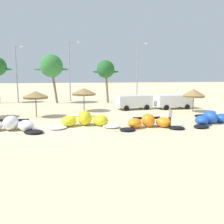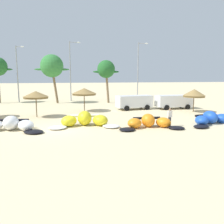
{
  "view_description": "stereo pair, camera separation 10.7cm",
  "coord_description": "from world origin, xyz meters",
  "px_view_note": "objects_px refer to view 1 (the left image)",
  "views": [
    {
      "loc": [
        0.49,
        -19.1,
        4.41
      ],
      "look_at": [
        4.87,
        2.0,
        1.0
      ],
      "focal_mm": 36.74,
      "sensor_mm": 36.0,
      "label": 1
    },
    {
      "loc": [
        0.59,
        -19.12,
        4.41
      ],
      "look_at": [
        4.87,
        2.0,
        1.0
      ],
      "focal_mm": 36.74,
      "sensor_mm": 36.0,
      "label": 2
    }
  ],
  "objects_px": {
    "person_by_umbrellas": "(170,117)",
    "palm_left_of_gap": "(51,66)",
    "kite_left": "(9,125)",
    "kite_left_of_center": "(85,120)",
    "kite_center": "(149,122)",
    "kite_right_of_center": "(212,119)",
    "lamppost_east_center": "(70,68)",
    "parked_car_second": "(133,101)",
    "beach_umbrella_middle": "(36,95)",
    "beach_umbrella_outermost": "(194,93)",
    "parked_van": "(173,101)",
    "lamppost_west_center": "(17,71)",
    "palm_center_left": "(106,70)",
    "beach_umbrella_near_palms": "(84,92)",
    "lamppost_east": "(138,68)"
  },
  "relations": [
    {
      "from": "lamppost_east",
      "to": "palm_center_left",
      "type": "bearing_deg",
      "value": -150.02
    },
    {
      "from": "kite_left",
      "to": "palm_center_left",
      "type": "relative_size",
      "value": 0.9
    },
    {
      "from": "kite_left_of_center",
      "to": "kite_right_of_center",
      "type": "distance_m",
      "value": 11.74
    },
    {
      "from": "palm_left_of_gap",
      "to": "beach_umbrella_near_palms",
      "type": "bearing_deg",
      "value": -66.1
    },
    {
      "from": "kite_left_of_center",
      "to": "kite_right_of_center",
      "type": "xyz_separation_m",
      "value": [
        11.65,
        -1.49,
        -0.05
      ]
    },
    {
      "from": "beach_umbrella_outermost",
      "to": "parked_van",
      "type": "xyz_separation_m",
      "value": [
        -1.14,
        3.12,
        -1.25
      ]
    },
    {
      "from": "kite_left_of_center",
      "to": "parked_van",
      "type": "bearing_deg",
      "value": 33.72
    },
    {
      "from": "kite_center",
      "to": "person_by_umbrellas",
      "type": "distance_m",
      "value": 1.94
    },
    {
      "from": "parked_van",
      "to": "lamppost_east_center",
      "type": "distance_m",
      "value": 18.96
    },
    {
      "from": "lamppost_east_center",
      "to": "parked_car_second",
      "type": "bearing_deg",
      "value": -57.95
    },
    {
      "from": "kite_left",
      "to": "beach_umbrella_middle",
      "type": "relative_size",
      "value": 2.21
    },
    {
      "from": "lamppost_west_center",
      "to": "beach_umbrella_near_palms",
      "type": "bearing_deg",
      "value": -51.43
    },
    {
      "from": "kite_left_of_center",
      "to": "kite_center",
      "type": "height_order",
      "value": "kite_left_of_center"
    },
    {
      "from": "palm_left_of_gap",
      "to": "palm_center_left",
      "type": "bearing_deg",
      "value": -7.16
    },
    {
      "from": "kite_left",
      "to": "kite_left_of_center",
      "type": "height_order",
      "value": "kite_left_of_center"
    },
    {
      "from": "kite_left_of_center",
      "to": "lamppost_west_center",
      "type": "xyz_separation_m",
      "value": [
        -9.3,
        21.09,
        4.65
      ]
    },
    {
      "from": "kite_right_of_center",
      "to": "palm_left_of_gap",
      "type": "bearing_deg",
      "value": 127.71
    },
    {
      "from": "beach_umbrella_middle",
      "to": "parked_car_second",
      "type": "relative_size",
      "value": 0.58
    },
    {
      "from": "beach_umbrella_middle",
      "to": "person_by_umbrellas",
      "type": "height_order",
      "value": "beach_umbrella_middle"
    },
    {
      "from": "beach_umbrella_middle",
      "to": "palm_left_of_gap",
      "type": "distance_m",
      "value": 13.29
    },
    {
      "from": "kite_center",
      "to": "kite_right_of_center",
      "type": "bearing_deg",
      "value": 2.41
    },
    {
      "from": "parked_van",
      "to": "person_by_umbrellas",
      "type": "distance_m",
      "value": 11.46
    },
    {
      "from": "kite_right_of_center",
      "to": "person_by_umbrellas",
      "type": "height_order",
      "value": "person_by_umbrellas"
    },
    {
      "from": "beach_umbrella_outermost",
      "to": "lamppost_east",
      "type": "xyz_separation_m",
      "value": [
        -2.0,
        15.78,
        3.43
      ]
    },
    {
      "from": "kite_center",
      "to": "parked_van",
      "type": "bearing_deg",
      "value": 54.59
    },
    {
      "from": "beach_umbrella_outermost",
      "to": "lamppost_east",
      "type": "height_order",
      "value": "lamppost_east"
    },
    {
      "from": "parked_van",
      "to": "lamppost_east",
      "type": "bearing_deg",
      "value": 93.88
    },
    {
      "from": "parked_car_second",
      "to": "lamppost_east_center",
      "type": "height_order",
      "value": "lamppost_east_center"
    },
    {
      "from": "lamppost_west_center",
      "to": "person_by_umbrellas",
      "type": "bearing_deg",
      "value": -54.01
    },
    {
      "from": "kite_left_of_center",
      "to": "kite_right_of_center",
      "type": "relative_size",
      "value": 1.07
    },
    {
      "from": "person_by_umbrellas",
      "to": "lamppost_west_center",
      "type": "height_order",
      "value": "lamppost_west_center"
    },
    {
      "from": "person_by_umbrellas",
      "to": "palm_left_of_gap",
      "type": "xyz_separation_m",
      "value": [
        -10.87,
        19.96,
        5.09
      ]
    },
    {
      "from": "beach_umbrella_middle",
      "to": "beach_umbrella_outermost",
      "type": "relative_size",
      "value": 1.0
    },
    {
      "from": "kite_center",
      "to": "beach_umbrella_outermost",
      "type": "distance_m",
      "value": 11.1
    },
    {
      "from": "beach_umbrella_outermost",
      "to": "palm_left_of_gap",
      "type": "relative_size",
      "value": 0.36
    },
    {
      "from": "kite_right_of_center",
      "to": "beach_umbrella_middle",
      "type": "height_order",
      "value": "beach_umbrella_middle"
    },
    {
      "from": "beach_umbrella_outermost",
      "to": "lamppost_west_center",
      "type": "bearing_deg",
      "value": 145.56
    },
    {
      "from": "beach_umbrella_outermost",
      "to": "person_by_umbrellas",
      "type": "relative_size",
      "value": 1.75
    },
    {
      "from": "palm_left_of_gap",
      "to": "lamppost_east_center",
      "type": "height_order",
      "value": "lamppost_east_center"
    },
    {
      "from": "person_by_umbrellas",
      "to": "lamppost_west_center",
      "type": "distance_m",
      "value": 28.53
    },
    {
      "from": "kite_left_of_center",
      "to": "palm_left_of_gap",
      "type": "relative_size",
      "value": 0.81
    },
    {
      "from": "kite_right_of_center",
      "to": "beach_umbrella_outermost",
      "type": "distance_m",
      "value": 7.34
    },
    {
      "from": "beach_umbrella_middle",
      "to": "lamppost_east",
      "type": "distance_m",
      "value": 22.92
    },
    {
      "from": "person_by_umbrellas",
      "to": "palm_center_left",
      "type": "relative_size",
      "value": 0.23
    },
    {
      "from": "lamppost_east_center",
      "to": "lamppost_east",
      "type": "height_order",
      "value": "lamppost_east"
    },
    {
      "from": "parked_van",
      "to": "person_by_umbrellas",
      "type": "height_order",
      "value": "parked_van"
    },
    {
      "from": "lamppost_west_center",
      "to": "parked_car_second",
      "type": "bearing_deg",
      "value": -36.37
    },
    {
      "from": "kite_left",
      "to": "kite_center",
      "type": "height_order",
      "value": "kite_left"
    },
    {
      "from": "kite_left",
      "to": "lamppost_west_center",
      "type": "height_order",
      "value": "lamppost_west_center"
    },
    {
      "from": "kite_right_of_center",
      "to": "lamppost_east_center",
      "type": "distance_m",
      "value": 26.35
    }
  ]
}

